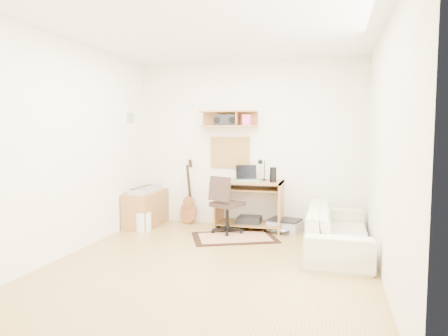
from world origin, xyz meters
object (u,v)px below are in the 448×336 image
(sofa, at_px, (338,222))
(desk, at_px, (249,205))
(task_chair, at_px, (227,204))
(printer, at_px, (285,225))
(cabinet, at_px, (146,208))

(sofa, bearing_deg, desk, 57.31)
(sofa, bearing_deg, task_chair, 71.95)
(desk, xyz_separation_m, task_chair, (-0.27, -0.33, 0.06))
(desk, height_order, sofa, desk)
(sofa, bearing_deg, printer, 41.48)
(task_chair, bearing_deg, sofa, 4.52)
(cabinet, bearing_deg, printer, 5.14)
(task_chair, bearing_deg, cabinet, -163.61)
(task_chair, distance_m, cabinet, 1.40)
(cabinet, bearing_deg, task_chair, -6.18)
(desk, relative_size, task_chair, 1.15)
(cabinet, distance_m, sofa, 3.03)
(cabinet, xyz_separation_m, printer, (2.20, 0.20, -0.19))
(desk, height_order, cabinet, desk)
(printer, relative_size, sofa, 0.25)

